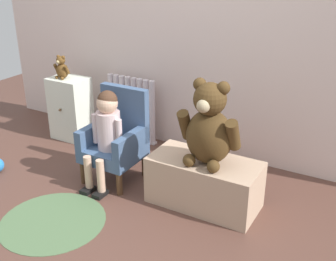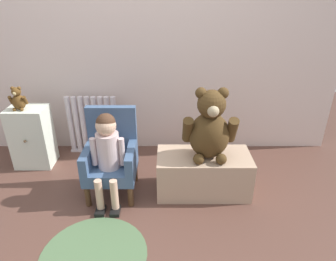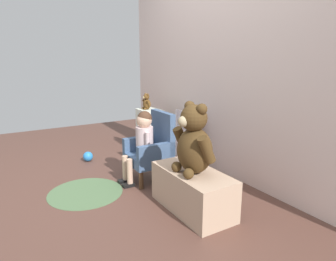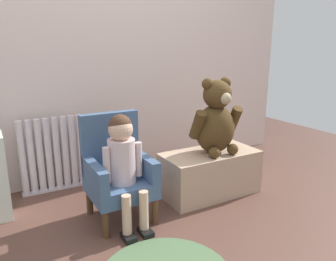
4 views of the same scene
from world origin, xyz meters
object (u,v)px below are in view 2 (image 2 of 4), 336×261
object	(u,v)px
floor_rug	(94,255)
radiator	(93,125)
child_armchair	(112,155)
small_teddy_bear	(19,100)
small_dresser	(33,137)
large_teddy_bear	(210,128)
child_figure	(108,147)
low_bench	(204,173)

from	to	relation	value
floor_rug	radiator	bearing A→B (deg)	101.60
child_armchair	small_teddy_bear	xyz separation A→B (m)	(-0.82, 0.36, 0.34)
small_dresser	small_teddy_bear	world-z (taller)	small_teddy_bear
child_armchair	large_teddy_bear	distance (m)	0.80
child_figure	large_teddy_bear	world-z (taller)	large_teddy_bear
low_bench	small_teddy_bear	world-z (taller)	small_teddy_bear
low_bench	floor_rug	distance (m)	1.01
child_armchair	floor_rug	bearing A→B (deg)	-91.71
floor_rug	child_figure	bearing A→B (deg)	87.96
low_bench	small_teddy_bear	xyz separation A→B (m)	(-1.55, 0.38, 0.49)
radiator	low_bench	size ratio (longest dim) A/B	0.79
small_dresser	low_bench	distance (m)	1.58
radiator	small_teddy_bear	distance (m)	0.70
floor_rug	large_teddy_bear	bearing A→B (deg)	39.86
small_dresser	large_teddy_bear	size ratio (longest dim) A/B	1.01
small_dresser	large_teddy_bear	xyz separation A→B (m)	(1.55, -0.43, 0.29)
large_teddy_bear	floor_rug	bearing A→B (deg)	-140.14
child_armchair	small_teddy_bear	distance (m)	0.96
small_dresser	floor_rug	bearing A→B (deg)	-54.38
small_dresser	child_figure	bearing A→B (deg)	-32.11
radiator	floor_rug	distance (m)	1.37
small_dresser	floor_rug	distance (m)	1.35
radiator	child_armchair	xyz separation A→B (m)	(0.29, -0.62, 0.03)
small_teddy_bear	floor_rug	distance (m)	1.47
large_teddy_bear	floor_rug	size ratio (longest dim) A/B	0.82
child_armchair	large_teddy_bear	bearing A→B (deg)	-3.22
large_teddy_bear	floor_rug	distance (m)	1.16
radiator	small_teddy_bear	size ratio (longest dim) A/B	2.85
small_dresser	floor_rug	xyz separation A→B (m)	(0.77, -1.08, -0.28)
child_armchair	floor_rug	size ratio (longest dim) A/B	1.01
radiator	child_figure	world-z (taller)	child_figure
child_figure	small_teddy_bear	bearing A→B (deg)	150.40
radiator	child_armchair	size ratio (longest dim) A/B	0.85
child_armchair	low_bench	xyz separation A→B (m)	(0.73, -0.03, -0.15)
low_bench	child_armchair	bearing A→B (deg)	177.95
floor_rug	small_dresser	bearing A→B (deg)	125.62
child_armchair	child_figure	xyz separation A→B (m)	(-0.00, -0.11, 0.14)
floor_rug	child_armchair	bearing A→B (deg)	88.29
child_figure	low_bench	world-z (taller)	child_figure
child_figure	large_teddy_bear	bearing A→B (deg)	5.19
small_dresser	small_teddy_bear	xyz separation A→B (m)	(-0.03, -0.03, 0.37)
large_teddy_bear	low_bench	bearing A→B (deg)	148.15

